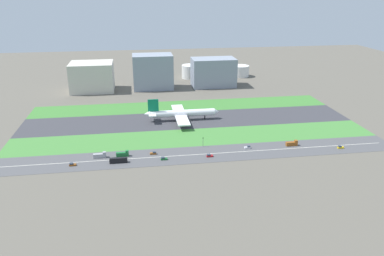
% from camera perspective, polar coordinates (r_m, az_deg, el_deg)
% --- Properties ---
extents(ground_plane, '(800.00, 800.00, 0.00)m').
position_cam_1_polar(ground_plane, '(328.82, -0.66, 1.24)').
color(ground_plane, '#5B564C').
extents(runway, '(280.00, 46.00, 0.10)m').
position_cam_1_polar(runway, '(328.81, -0.66, 1.25)').
color(runway, '#38383D').
rests_on(runway, ground_plane).
extents(grass_median_north, '(280.00, 36.00, 0.10)m').
position_cam_1_polar(grass_median_north, '(367.42, -1.56, 3.33)').
color(grass_median_north, '#3D7A33').
rests_on(grass_median_north, ground_plane).
extents(grass_median_south, '(280.00, 36.00, 0.10)m').
position_cam_1_polar(grass_median_south, '(290.84, 0.48, -1.39)').
color(grass_median_south, '#427F38').
rests_on(grass_median_south, ground_plane).
extents(highway, '(280.00, 28.00, 0.10)m').
position_cam_1_polar(highway, '(261.85, 1.60, -3.97)').
color(highway, '#4C4C4F').
rests_on(highway, ground_plane).
extents(highway_centerline, '(266.00, 0.50, 0.01)m').
position_cam_1_polar(highway_centerline, '(261.83, 1.60, -3.96)').
color(highway_centerline, silver).
rests_on(highway_centerline, highway).
extents(airliner, '(65.00, 56.00, 19.70)m').
position_cam_1_polar(airliner, '(326.07, -1.73, 2.22)').
color(airliner, white).
rests_on(airliner, runway).
extents(truck_1, '(8.40, 2.50, 4.00)m').
position_cam_1_polar(truck_1, '(262.36, -10.38, -3.88)').
color(truck_1, '#19662D').
rests_on(truck_1, highway).
extents(car_2, '(4.40, 1.80, 2.00)m').
position_cam_1_polar(car_2, '(257.70, 2.65, -4.19)').
color(car_2, '#B2191E').
rests_on(car_2, highway).
extents(bus_0, '(11.60, 2.50, 3.50)m').
position_cam_1_polar(bus_0, '(253.33, -11.03, -4.80)').
color(bus_0, black).
rests_on(bus_0, highway).
extents(car_3, '(4.40, 1.80, 2.00)m').
position_cam_1_polar(car_3, '(256.98, -17.59, -5.27)').
color(car_3, brown).
rests_on(car_3, highway).
extents(car_5, '(4.40, 1.80, 2.00)m').
position_cam_1_polar(car_5, '(253.85, -4.28, -4.63)').
color(car_5, '#19662D').
rests_on(car_5, highway).
extents(car_1, '(4.40, 1.80, 2.00)m').
position_cam_1_polar(car_1, '(273.53, 8.41, -2.89)').
color(car_1, silver).
rests_on(car_1, highway).
extents(truck_2, '(8.40, 2.50, 4.00)m').
position_cam_1_polar(truck_2, '(284.40, 14.84, -2.28)').
color(truck_2, brown).
rests_on(truck_2, highway).
extents(car_4, '(4.40, 1.80, 2.00)m').
position_cam_1_polar(car_4, '(290.77, 21.47, -2.71)').
color(car_4, yellow).
rests_on(car_4, highway).
extents(car_0, '(4.40, 1.80, 2.00)m').
position_cam_1_polar(car_0, '(262.61, -5.84, -3.79)').
color(car_0, brown).
rests_on(car_0, highway).
extents(truck_0, '(8.40, 2.50, 4.00)m').
position_cam_1_polar(truck_0, '(263.43, -13.69, -4.04)').
color(truck_0, '#99999E').
rests_on(truck_0, highway).
extents(traffic_light, '(0.36, 0.50, 7.20)m').
position_cam_1_polar(traffic_light, '(272.32, 1.67, -2.00)').
color(traffic_light, '#4C4C51').
rests_on(traffic_light, highway).
extents(terminal_building, '(46.11, 37.31, 31.30)m').
position_cam_1_polar(terminal_building, '(434.00, -14.81, 7.47)').
color(terminal_building, beige).
rests_on(terminal_building, ground_plane).
extents(hangar_building, '(44.13, 28.84, 38.39)m').
position_cam_1_polar(hangar_building, '(431.20, -5.92, 8.44)').
color(hangar_building, gray).
rests_on(hangar_building, ground_plane).
extents(office_tower, '(49.42, 28.74, 32.32)m').
position_cam_1_polar(office_tower, '(440.57, 3.24, 8.37)').
color(office_tower, gray).
rests_on(office_tower, ground_plane).
extents(fuel_tank_west, '(23.14, 23.14, 16.48)m').
position_cam_1_polar(fuel_tank_west, '(482.17, -0.16, 8.50)').
color(fuel_tank_west, silver).
rests_on(fuel_tank_west, ground_plane).
extents(fuel_tank_centre, '(21.83, 21.83, 16.20)m').
position_cam_1_polar(fuel_tank_centre, '(487.35, 3.30, 8.58)').
color(fuel_tank_centre, silver).
rests_on(fuel_tank_centre, ground_plane).
extents(fuel_tank_east, '(22.45, 22.45, 13.92)m').
position_cam_1_polar(fuel_tank_east, '(495.82, 7.27, 8.52)').
color(fuel_tank_east, silver).
rests_on(fuel_tank_east, ground_plane).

